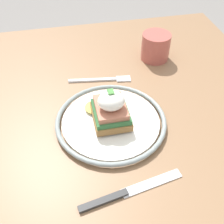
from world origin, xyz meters
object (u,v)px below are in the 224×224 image
(fork, at_px, (103,80))
(cup, at_px, (156,46))
(plate, at_px, (112,121))
(knife, at_px, (124,193))
(sandwich, at_px, (112,109))

(fork, height_order, cup, cup)
(cup, bearing_deg, plate, -36.87)
(cup, bearing_deg, knife, -24.97)
(sandwich, relative_size, fork, 0.67)
(sandwich, xyz_separation_m, knife, (0.17, -0.01, -0.04))
(sandwich, bearing_deg, knife, -4.72)
(sandwich, relative_size, cup, 1.39)
(fork, distance_m, knife, 0.32)
(plate, xyz_separation_m, cup, (-0.22, 0.17, 0.03))
(knife, bearing_deg, plate, 174.95)
(knife, bearing_deg, cup, 155.03)
(knife, relative_size, cup, 2.52)
(plate, height_order, sandwich, sandwich)
(plate, relative_size, knife, 1.22)
(knife, height_order, cup, cup)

